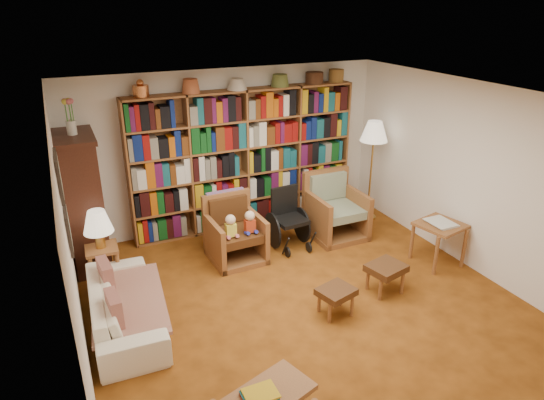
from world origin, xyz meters
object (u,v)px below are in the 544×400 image
armchair_leather (233,232)px  footstool_b (386,270)px  footstool_a (336,293)px  floor_lamp (374,135)px  wheelchair (288,220)px  sofa (124,306)px  side_table_lamp (103,257)px  armchair_sage (333,211)px  side_table_papers (440,230)px

armchair_leather → footstool_b: bearing=-49.3°
armchair_leather → footstool_a: bearing=-71.5°
floor_lamp → footstool_a: bearing=-132.3°
armchair_leather → wheelchair: size_ratio=1.03×
sofa → armchair_leather: 1.96m
side_table_lamp → armchair_sage: 3.45m
sofa → armchair_sage: (3.35, 1.07, 0.11)m
side_table_lamp → floor_lamp: floor_lamp is taller
footstool_b → side_table_lamp: bearing=152.6°
sofa → side_table_papers: size_ratio=2.66×
sofa → footstool_b: 3.16m
armchair_sage → side_table_lamp: bearing=-179.2°
wheelchair → footstool_a: size_ratio=1.87×
footstool_a → footstool_b: size_ratio=0.91×
armchair_leather → armchair_sage: (1.68, 0.06, 0.00)m
sofa → side_table_lamp: size_ratio=3.37×
side_table_papers → footstool_a: size_ratio=1.41×
footstool_a → sofa: bearing=160.7°
sofa → footstool_a: 2.41m
side_table_papers → footstool_a: (-1.92, -0.45, -0.23)m
side_table_papers → sofa: bearing=175.3°
armchair_sage → side_table_papers: size_ratio=1.47×
armchair_leather → wheelchair: bearing=0.3°
floor_lamp → footstool_a: size_ratio=3.48×
armchair_leather → armchair_sage: bearing=2.0°
sofa → armchair_sage: bearing=-70.3°
armchair_leather → footstool_b: (1.42, -1.65, -0.07)m
wheelchair → side_table_lamp: bearing=179.9°
side_table_lamp → side_table_papers: size_ratio=0.79×
side_table_lamp → armchair_leather: size_ratio=0.58×
armchair_sage → wheelchair: 0.81m
side_table_papers → footstool_a: 1.99m
footstool_a → footstool_b: 0.83m
floor_lamp → side_table_papers: size_ratio=2.47×
floor_lamp → wheelchair: bearing=-169.7°
side_table_papers → footstool_b: size_ratio=1.28×
wheelchair → side_table_papers: (1.66, -1.36, 0.10)m
side_table_lamp → floor_lamp: bearing=4.0°
sofa → side_table_lamp: (-0.10, 1.02, 0.13)m
floor_lamp → side_table_papers: (0.00, -1.66, -0.93)m
side_table_lamp → armchair_leather: 1.78m
side_table_papers → armchair_leather: bearing=151.8°
sofa → side_table_papers: side_table_papers is taller
armchair_sage → armchair_leather: bearing=-178.0°
wheelchair → floor_lamp: floor_lamp is taller
wheelchair → footstool_b: size_ratio=1.70×
floor_lamp → footstool_b: 2.52m
armchair_sage → footstool_b: (-0.25, -1.71, -0.07)m
armchair_sage → side_table_papers: (0.85, -1.41, 0.13)m
armchair_leather → floor_lamp: bearing=7.0°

